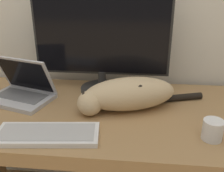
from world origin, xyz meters
name	(u,v)px	position (x,y,z in m)	size (l,w,h in m)	color
desk	(97,137)	(0.00, 0.34, 0.58)	(1.49, 0.68, 0.73)	#A37A4C
monitor	(102,37)	(0.00, 0.55, 1.01)	(0.67, 0.22, 0.54)	#282828
laptop	(22,91)	(-0.37, 0.41, 0.77)	(0.34, 0.28, 0.21)	#B7B7BC
external_keyboard	(47,134)	(-0.15, 0.11, 0.74)	(0.40, 0.19, 0.02)	white
cat	(127,94)	(0.14, 0.36, 0.80)	(0.57, 0.30, 0.15)	#D1B284
coffee_mug	(213,130)	(0.46, 0.16, 0.76)	(0.08, 0.08, 0.08)	white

